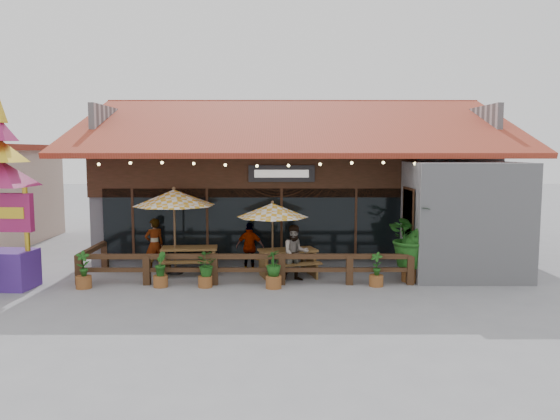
{
  "coord_description": "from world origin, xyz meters",
  "views": [
    {
      "loc": [
        -0.6,
        -16.34,
        3.93
      ],
      "look_at": [
        -0.55,
        1.5,
        2.01
      ],
      "focal_mm": 35.0,
      "sensor_mm": 36.0,
      "label": 1
    }
  ],
  "objects_px": {
    "umbrella_right": "(273,210)",
    "picnic_table_right": "(288,258)",
    "tropical_plant": "(413,238)",
    "thai_sign_tower": "(3,179)",
    "umbrella_left": "(174,198)",
    "picnic_table_left": "(190,256)"
  },
  "relations": [
    {
      "from": "umbrella_left",
      "to": "picnic_table_right",
      "type": "relative_size",
      "value": 1.56
    },
    {
      "from": "umbrella_right",
      "to": "picnic_table_right",
      "type": "bearing_deg",
      "value": -1.45
    },
    {
      "from": "umbrella_right",
      "to": "tropical_plant",
      "type": "height_order",
      "value": "umbrella_right"
    },
    {
      "from": "umbrella_left",
      "to": "tropical_plant",
      "type": "height_order",
      "value": "umbrella_left"
    },
    {
      "from": "umbrella_right",
      "to": "umbrella_left",
      "type": "bearing_deg",
      "value": 173.32
    },
    {
      "from": "picnic_table_left",
      "to": "tropical_plant",
      "type": "height_order",
      "value": "tropical_plant"
    },
    {
      "from": "umbrella_right",
      "to": "picnic_table_right",
      "type": "height_order",
      "value": "umbrella_right"
    },
    {
      "from": "umbrella_right",
      "to": "picnic_table_right",
      "type": "xyz_separation_m",
      "value": [
        0.47,
        -0.01,
        -1.51
      ]
    },
    {
      "from": "thai_sign_tower",
      "to": "picnic_table_right",
      "type": "bearing_deg",
      "value": 10.65
    },
    {
      "from": "umbrella_right",
      "to": "thai_sign_tower",
      "type": "xyz_separation_m",
      "value": [
        -7.63,
        -1.54,
        1.06
      ]
    },
    {
      "from": "picnic_table_right",
      "to": "thai_sign_tower",
      "type": "distance_m",
      "value": 8.64
    },
    {
      "from": "tropical_plant",
      "to": "umbrella_right",
      "type": "bearing_deg",
      "value": 170.3
    },
    {
      "from": "tropical_plant",
      "to": "thai_sign_tower",
      "type": "bearing_deg",
      "value": -176.1
    },
    {
      "from": "picnic_table_left",
      "to": "thai_sign_tower",
      "type": "bearing_deg",
      "value": -158.68
    },
    {
      "from": "umbrella_left",
      "to": "picnic_table_left",
      "type": "relative_size",
      "value": 1.75
    },
    {
      "from": "umbrella_left",
      "to": "picnic_table_left",
      "type": "xyz_separation_m",
      "value": [
        0.46,
        0.02,
        -1.87
      ]
    },
    {
      "from": "picnic_table_left",
      "to": "tropical_plant",
      "type": "xyz_separation_m",
      "value": [
        6.94,
        -1.12,
        0.75
      ]
    },
    {
      "from": "picnic_table_left",
      "to": "picnic_table_right",
      "type": "height_order",
      "value": "picnic_table_right"
    },
    {
      "from": "thai_sign_tower",
      "to": "tropical_plant",
      "type": "bearing_deg",
      "value": 3.9
    },
    {
      "from": "picnic_table_right",
      "to": "umbrella_right",
      "type": "bearing_deg",
      "value": 178.55
    },
    {
      "from": "umbrella_left",
      "to": "picnic_table_right",
      "type": "xyz_separation_m",
      "value": [
        3.63,
        -0.38,
        -1.87
      ]
    },
    {
      "from": "umbrella_right",
      "to": "tropical_plant",
      "type": "distance_m",
      "value": 4.38
    }
  ]
}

